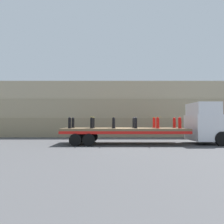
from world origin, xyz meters
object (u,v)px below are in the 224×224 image
at_px(fire_hydrant_red_far_4, 154,123).
at_px(fire_hydrant_red_far_5, 174,123).
at_px(flatbed_trailer, 117,131).
at_px(fire_hydrant_black_near_0, 69,123).
at_px(fire_hydrant_black_far_1, 93,123).
at_px(fire_hydrant_black_near_3, 136,123).
at_px(fire_hydrant_black_far_2, 113,123).
at_px(fire_hydrant_black_far_0, 73,123).
at_px(fire_hydrant_black_near_2, 114,123).
at_px(fire_hydrant_black_near_1, 91,123).
at_px(fire_hydrant_black_far_3, 134,123).
at_px(fire_hydrant_red_near_5, 180,123).
at_px(fire_hydrant_red_near_4, 158,123).
at_px(truck_cab, 207,123).

relative_size(fire_hydrant_red_far_4, fire_hydrant_red_far_5, 1.00).
xyz_separation_m(flatbed_trailer, fire_hydrant_black_near_0, (-3.60, -0.57, 0.63)).
height_order(fire_hydrant_black_far_1, fire_hydrant_black_near_3, same).
bearing_deg(fire_hydrant_red_far_4, fire_hydrant_black_near_0, -170.19).
bearing_deg(fire_hydrant_black_far_2, fire_hydrant_black_far_0, 180.00).
relative_size(fire_hydrant_black_near_0, fire_hydrant_red_far_5, 1.00).
height_order(flatbed_trailer, fire_hydrant_black_near_2, fire_hydrant_black_near_2).
height_order(fire_hydrant_black_near_1, fire_hydrant_black_near_3, same).
xyz_separation_m(fire_hydrant_black_far_1, fire_hydrant_black_far_3, (3.30, 0.00, 0.00)).
height_order(fire_hydrant_black_near_0, fire_hydrant_black_far_1, same).
bearing_deg(fire_hydrant_black_near_0, fire_hydrant_black_near_1, 0.00).
distance_m(fire_hydrant_black_near_2, fire_hydrant_black_far_2, 1.14).
height_order(fire_hydrant_black_near_2, fire_hydrant_red_near_5, same).
bearing_deg(fire_hydrant_black_far_0, fire_hydrant_black_near_2, -19.08).
xyz_separation_m(fire_hydrant_black_near_0, fire_hydrant_black_near_2, (3.30, 0.00, 0.00)).
distance_m(fire_hydrant_black_far_0, fire_hydrant_black_near_2, 3.49).
xyz_separation_m(fire_hydrant_black_near_1, fire_hydrant_black_far_3, (3.30, 1.14, 0.00)).
bearing_deg(fire_hydrant_red_near_4, flatbed_trailer, 169.22).
height_order(fire_hydrant_black_near_1, fire_hydrant_red_far_5, same).
bearing_deg(fire_hydrant_red_near_4, fire_hydrant_black_near_1, 180.00).
xyz_separation_m(fire_hydrant_black_near_2, fire_hydrant_black_far_3, (1.65, 1.14, 0.00)).
xyz_separation_m(fire_hydrant_black_far_1, fire_hydrant_black_near_2, (1.65, -1.14, 0.00)).
height_order(fire_hydrant_black_near_2, fire_hydrant_red_far_5, same).
bearing_deg(fire_hydrant_black_far_3, fire_hydrant_black_near_2, -145.32).
relative_size(fire_hydrant_black_near_0, fire_hydrant_black_near_2, 1.00).
distance_m(fire_hydrant_black_near_3, fire_hydrant_red_far_5, 3.49).
bearing_deg(fire_hydrant_black_near_3, flatbed_trailer, 157.04).
distance_m(fire_hydrant_black_near_0, fire_hydrant_black_far_2, 3.49).
relative_size(fire_hydrant_black_near_2, fire_hydrant_red_far_5, 1.00).
bearing_deg(fire_hydrant_black_far_3, fire_hydrant_black_near_1, -160.92).
bearing_deg(fire_hydrant_black_near_0, fire_hydrant_red_near_4, 0.00).
distance_m(fire_hydrant_black_near_0, fire_hydrant_black_far_1, 2.00).
xyz_separation_m(fire_hydrant_black_near_0, fire_hydrant_black_far_3, (4.95, 1.14, 0.00)).
height_order(fire_hydrant_black_near_0, fire_hydrant_black_near_2, same).
bearing_deg(fire_hydrant_red_far_5, fire_hydrant_red_far_4, 180.00).
bearing_deg(fire_hydrant_red_near_5, truck_cab, 13.68).
xyz_separation_m(fire_hydrant_black_near_3, fire_hydrant_red_near_5, (3.30, 0.00, 0.00)).
xyz_separation_m(fire_hydrant_black_near_2, fire_hydrant_red_near_4, (3.30, 0.00, 0.00)).
distance_m(fire_hydrant_black_far_2, fire_hydrant_black_far_3, 1.65).
relative_size(fire_hydrant_black_far_1, fire_hydrant_red_near_4, 1.00).
distance_m(fire_hydrant_black_far_2, fire_hydrant_red_far_5, 4.95).
bearing_deg(fire_hydrant_black_far_3, fire_hydrant_black_near_3, -90.00).
bearing_deg(fire_hydrant_black_near_1, fire_hydrant_black_far_3, 19.08).
xyz_separation_m(flatbed_trailer, fire_hydrant_black_near_1, (-1.95, -0.57, 0.63)).
bearing_deg(fire_hydrant_black_far_2, fire_hydrant_red_near_4, -19.08).
xyz_separation_m(flatbed_trailer, fire_hydrant_red_far_4, (2.99, 0.57, 0.63)).
relative_size(fire_hydrant_black_far_1, fire_hydrant_black_near_2, 1.00).
relative_size(fire_hydrant_black_near_2, fire_hydrant_red_near_5, 1.00).
height_order(fire_hydrant_black_far_1, fire_hydrant_red_far_4, same).
bearing_deg(fire_hydrant_black_far_1, fire_hydrant_red_near_5, -9.81).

